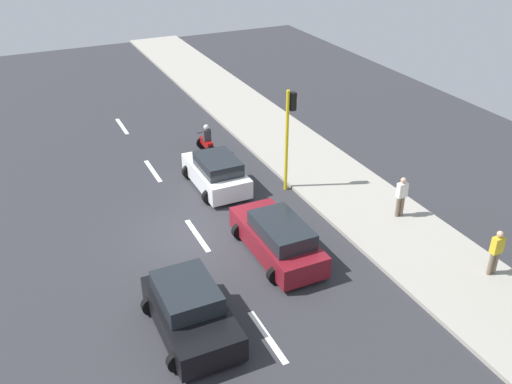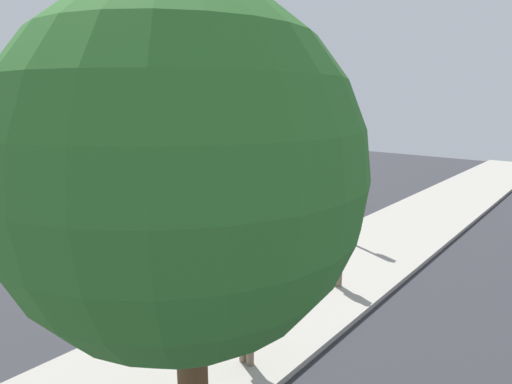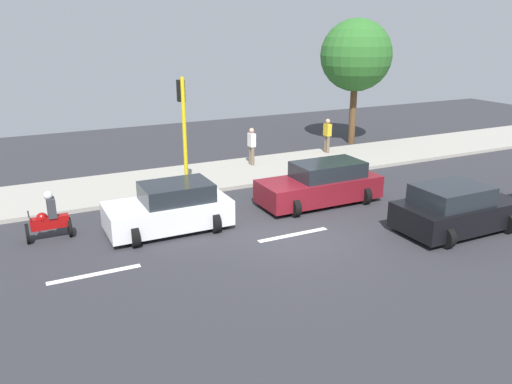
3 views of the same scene
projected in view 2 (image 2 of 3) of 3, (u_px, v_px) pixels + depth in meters
The scene contains 14 objects.
ground_plane at pixel (216, 223), 18.47m from camera, with size 40.00×60.00×0.10m, color #2D2D33.
sidewalk at pixel (352, 259), 13.92m from camera, with size 4.00×60.00×0.15m, color #9E998E.
lane_stripe_north at pixel (91, 260), 14.08m from camera, with size 0.20×2.40×0.01m, color white.
lane_stripe_mid at pixel (216, 222), 18.46m from camera, with size 0.20×2.40×0.01m, color white.
lane_stripe_south at pixel (293, 199), 22.84m from camera, with size 0.20×2.40×0.01m, color white.
lane_stripe_far_south at pixel (345, 183), 27.22m from camera, with size 0.20×2.40×0.01m, color white.
car_black at pixel (96, 222), 16.08m from camera, with size 2.36×3.89×1.52m.
car_white at pixel (295, 202), 19.33m from camera, with size 2.24×3.84×1.52m.
car_maroon at pixel (207, 230), 15.13m from camera, with size 2.18×4.48×1.52m.
motorcycle at pixel (347, 194), 21.34m from camera, with size 0.60×1.30×1.53m.
pedestrian_near_signal at pixel (246, 323), 8.11m from camera, with size 0.40×0.24×1.69m.
pedestrian_by_tree at pixel (337, 256), 11.60m from camera, with size 0.40×0.24×1.69m.
traffic_light_corner at pixel (330, 166), 16.00m from camera, with size 0.49×0.24×4.50m.
street_tree_south at pixel (185, 177), 4.16m from camera, with size 3.75×3.75×6.59m.
Camera 2 is at (13.13, -12.00, 5.46)m, focal length 28.01 mm.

